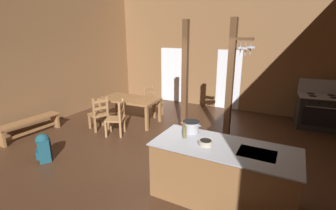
% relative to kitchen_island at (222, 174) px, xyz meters
% --- Properties ---
extents(ground_plane, '(8.65, 9.30, 0.10)m').
position_rel_kitchen_island_xyz_m(ground_plane, '(-1.61, 0.73, -0.51)').
color(ground_plane, '#422819').
extents(wall_back, '(8.65, 0.14, 4.55)m').
position_rel_kitchen_island_xyz_m(wall_back, '(-1.61, 5.05, 1.81)').
color(wall_back, brown).
rests_on(wall_back, ground_plane).
extents(wall_left, '(0.14, 9.30, 4.55)m').
position_rel_kitchen_island_xyz_m(wall_left, '(-5.60, 0.73, 1.81)').
color(wall_left, brown).
rests_on(wall_left, ground_plane).
extents(glazed_door_back_left, '(1.00, 0.01, 2.05)m').
position_rel_kitchen_island_xyz_m(glazed_door_back_left, '(-3.37, 4.97, 0.56)').
color(glazed_door_back_left, white).
rests_on(glazed_door_back_left, ground_plane).
extents(glazed_panel_back_right, '(0.84, 0.01, 2.05)m').
position_rel_kitchen_island_xyz_m(glazed_panel_back_right, '(-1.21, 4.97, 0.56)').
color(glazed_panel_back_right, white).
rests_on(glazed_panel_back_right, ground_plane).
extents(kitchen_island, '(2.16, 0.97, 0.93)m').
position_rel_kitchen_island_xyz_m(kitchen_island, '(0.00, 0.00, 0.00)').
color(kitchen_island, olive).
rests_on(kitchen_island, ground_plane).
extents(stove_range, '(1.22, 0.92, 1.32)m').
position_rel_kitchen_island_xyz_m(stove_range, '(1.54, 4.34, 0.02)').
color(stove_range, black).
rests_on(stove_range, ground_plane).
extents(support_post_with_pot_rack, '(0.56, 0.23, 2.90)m').
position_rel_kitchen_island_xyz_m(support_post_with_pot_rack, '(-0.45, 2.11, 1.09)').
color(support_post_with_pot_rack, brown).
rests_on(support_post_with_pot_rack, ground_plane).
extents(support_post_center, '(0.14, 0.14, 2.90)m').
position_rel_kitchen_island_xyz_m(support_post_center, '(-1.69, 2.32, 0.99)').
color(support_post_center, brown).
rests_on(support_post_center, ground_plane).
extents(dining_table, '(1.74, 0.97, 0.74)m').
position_rel_kitchen_island_xyz_m(dining_table, '(-3.41, 2.24, 0.19)').
color(dining_table, olive).
rests_on(dining_table, ground_plane).
extents(ladderback_chair_near_window, '(0.51, 0.51, 0.95)m').
position_rel_kitchen_island_xyz_m(ladderback_chair_near_window, '(-3.15, 3.09, -0.01)').
color(ladderback_chair_near_window, '#9E7044').
rests_on(ladderback_chair_near_window, ground_plane).
extents(ladderback_chair_by_post, '(0.58, 0.58, 0.95)m').
position_rel_kitchen_island_xyz_m(ladderback_chair_by_post, '(-3.80, 1.34, -0.01)').
color(ladderback_chair_by_post, '#9E7044').
rests_on(ladderback_chair_by_post, ground_plane).
extents(ladderback_chair_at_table_end, '(0.58, 0.58, 0.95)m').
position_rel_kitchen_island_xyz_m(ladderback_chair_at_table_end, '(-3.14, 1.29, -0.01)').
color(ladderback_chair_at_table_end, '#9E7044').
rests_on(ladderback_chair_at_table_end, ground_plane).
extents(bench_along_left_wall, '(0.42, 1.57, 0.44)m').
position_rel_kitchen_island_xyz_m(bench_along_left_wall, '(-5.09, 0.17, -0.16)').
color(bench_along_left_wall, olive).
rests_on(bench_along_left_wall, ground_plane).
extents(backpack, '(0.39, 0.38, 0.60)m').
position_rel_kitchen_island_xyz_m(backpack, '(-3.62, -0.50, -0.15)').
color(backpack, '#194756').
rests_on(backpack, ground_plane).
extents(stockpot_on_counter, '(0.35, 0.28, 0.20)m').
position_rel_kitchen_island_xyz_m(stockpot_on_counter, '(-0.65, 0.28, 0.57)').
color(stockpot_on_counter, '#A8AAB2').
rests_on(stockpot_on_counter, kitchen_island).
extents(mixing_bowl_on_counter, '(0.22, 0.22, 0.08)m').
position_rel_kitchen_island_xyz_m(mixing_bowl_on_counter, '(-0.26, -0.09, 0.50)').
color(mixing_bowl_on_counter, '#B2A893').
rests_on(mixing_bowl_on_counter, kitchen_island).
extents(bottle_tall_on_counter, '(0.06, 0.06, 0.26)m').
position_rel_kitchen_island_xyz_m(bottle_tall_on_counter, '(-0.66, 0.01, 0.57)').
color(bottle_tall_on_counter, brown).
rests_on(bottle_tall_on_counter, kitchen_island).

